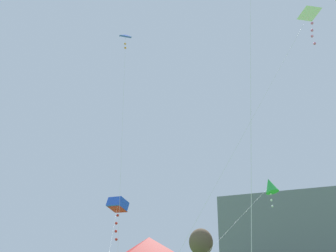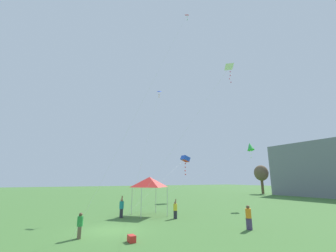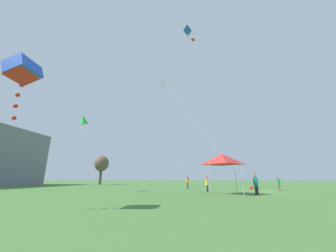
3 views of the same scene
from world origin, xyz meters
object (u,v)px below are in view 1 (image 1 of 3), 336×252
kite_blue_delta_0 (126,37)px  kite_green_diamond_2 (270,186)px  kite_white_delta_1 (309,17)px  festival_tent (149,252)px  kite_blue_box_4 (118,205)px

kite_blue_delta_0 → kite_green_diamond_2: (3.81, 12.62, -7.29)m
kite_white_delta_1 → kite_blue_delta_0: bearing=-156.8°
kite_green_diamond_2 → kite_white_delta_1: bearing=-56.0°
festival_tent → kite_blue_box_4: size_ratio=0.26×
festival_tent → kite_blue_delta_0: (-4.04, 2.88, 12.10)m
kite_white_delta_1 → kite_green_diamond_2: kite_white_delta_1 is taller
kite_green_diamond_2 → kite_blue_box_4: 12.15m
festival_tent → kite_green_diamond_2: 16.23m
kite_blue_box_4 → kite_white_delta_1: bearing=-15.4°
kite_green_diamond_2 → kite_blue_box_4: bearing=-161.9°
kite_blue_delta_0 → kite_blue_box_4: kite_blue_delta_0 is taller
kite_white_delta_1 → kite_green_diamond_2: (-5.74, 8.52, -7.44)m
kite_green_diamond_2 → kite_blue_box_4: kite_green_diamond_2 is taller
festival_tent → kite_white_delta_1: size_ratio=0.24×
kite_green_diamond_2 → kite_blue_delta_0: bearing=-106.8°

